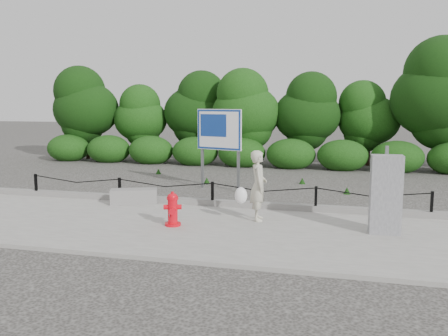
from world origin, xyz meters
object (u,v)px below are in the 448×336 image
concrete_block (134,196)px  advertising_sign (219,133)px  fire_hydrant (173,209)px  pedestrian (257,186)px  utility_cabinet (386,194)px

concrete_block → advertising_sign: size_ratio=0.48×
fire_hydrant → concrete_block: fire_hydrant is taller
pedestrian → utility_cabinet: (2.59, -0.39, 0.02)m
fire_hydrant → utility_cabinet: bearing=-11.4°
fire_hydrant → advertising_sign: (-0.25, 4.57, 1.28)m
fire_hydrant → advertising_sign: bearing=74.9°
concrete_block → advertising_sign: bearing=62.4°
concrete_block → utility_cabinet: 6.06m
utility_cabinet → advertising_sign: advertising_sign is taller
fire_hydrant → utility_cabinet: (4.19, 0.50, 0.43)m
pedestrian → utility_cabinet: utility_cabinet is taller
pedestrian → advertising_sign: advertising_sign is taller
pedestrian → utility_cabinet: 2.62m
fire_hydrant → concrete_block: 2.48m
pedestrian → utility_cabinet: bearing=-111.4°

